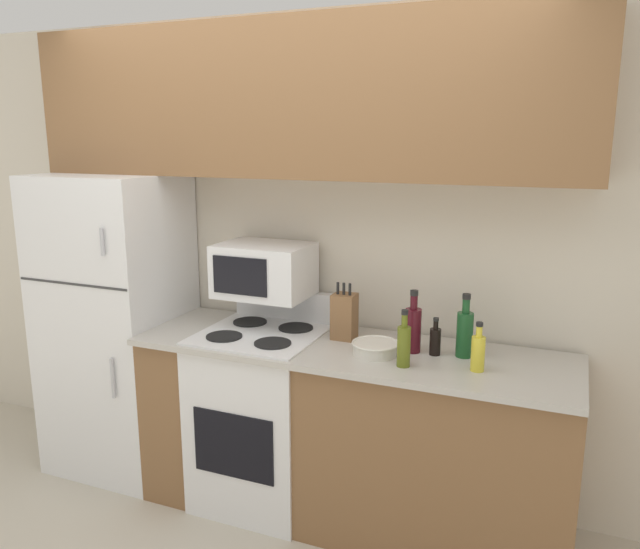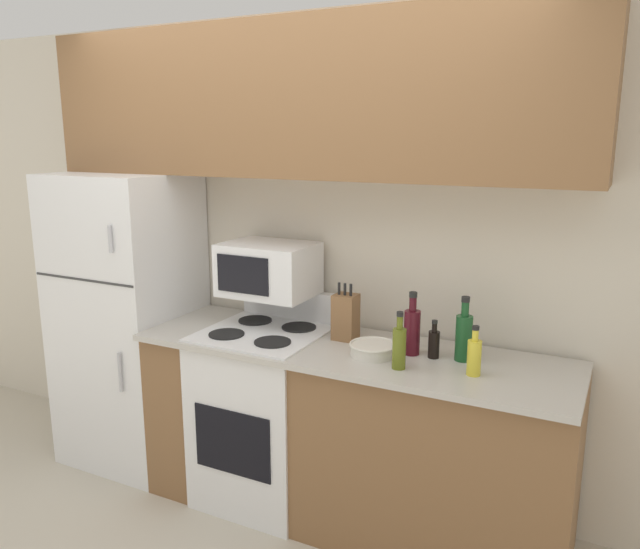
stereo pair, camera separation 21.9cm
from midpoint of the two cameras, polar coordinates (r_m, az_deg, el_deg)
The scene contains 14 objects.
ground_plane at distance 3.38m, azimuth -3.81°, elevation -22.18°, with size 12.00×12.00×0.00m, color beige.
wall_back at distance 3.42m, azimuth 1.50°, elevation 1.60°, with size 8.00×0.05×2.55m.
lower_cabinets at distance 3.24m, azimuth 4.69°, elevation -14.33°, with size 2.15×0.65×0.93m.
refrigerator at distance 3.83m, azimuth -15.54°, elevation -4.04°, with size 0.73×0.65×1.72m.
upper_cabinets at distance 3.18m, azimuth -0.03°, elevation 15.61°, with size 2.88×0.35×0.75m.
stove at distance 3.42m, azimuth -3.15°, elevation -12.46°, with size 0.61×0.63×1.10m.
microwave at distance 3.29m, azimuth -2.83°, elevation 0.48°, with size 0.48×0.36×0.28m.
knife_block at distance 3.13m, azimuth 4.36°, elevation -3.88°, with size 0.11×0.11×0.29m.
bowl at distance 2.94m, azimuth 7.05°, elevation -6.79°, with size 0.23×0.23×0.06m.
bottle_soy_sauce at distance 2.95m, azimuth 12.49°, elevation -6.17°, with size 0.05×0.05×0.18m.
bottle_wine_red at distance 2.96m, azimuth 10.52°, elevation -5.03°, with size 0.08×0.08×0.30m.
bottle_cooking_spray at distance 2.78m, azimuth 16.14°, elevation -7.19°, with size 0.06×0.06×0.22m.
bottle_olive_oil at distance 2.78m, azimuth 9.51°, elevation -6.52°, with size 0.06×0.06×0.26m.
bottle_wine_green at distance 2.93m, azimuth 15.12°, elevation -5.44°, with size 0.08×0.08×0.30m.
Camera 2 is at (1.54, -2.33, 1.93)m, focal length 35.00 mm.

